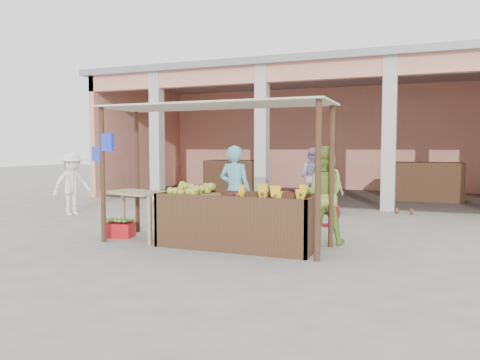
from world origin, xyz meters
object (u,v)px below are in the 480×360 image
at_px(side_table, 136,199).
at_px(vendor_blue, 235,188).
at_px(motorcycle, 295,201).
at_px(vendor_green, 322,192).
at_px(red_crate, 119,230).
at_px(fruit_stall, 237,223).

bearing_deg(side_table, vendor_blue, 46.99).
bearing_deg(vendor_blue, motorcycle, -113.27).
relative_size(vendor_blue, vendor_green, 1.02).
xyz_separation_m(side_table, vendor_blue, (1.51, 1.05, 0.17)).
xyz_separation_m(red_crate, vendor_blue, (1.94, 0.96, 0.77)).
relative_size(red_crate, vendor_green, 0.29).
height_order(red_crate, vendor_green, vendor_green).
relative_size(side_table, red_crate, 2.36).
height_order(fruit_stall, side_table, side_table).
bearing_deg(vendor_blue, red_crate, 29.82).
height_order(vendor_blue, vendor_green, vendor_blue).
bearing_deg(side_table, fruit_stall, 13.66).
distance_m(fruit_stall, red_crate, 2.39).
bearing_deg(fruit_stall, red_crate, 179.10).
xyz_separation_m(fruit_stall, side_table, (-1.95, -0.05, 0.33)).
bearing_deg(fruit_stall, vendor_green, 33.57).
distance_m(vendor_green, motorcycle, 1.97).
bearing_deg(fruit_stall, motorcycle, 82.63).
bearing_deg(red_crate, side_table, -23.32).
xyz_separation_m(vendor_green, motorcycle, (-0.92, 1.70, -0.37)).
bearing_deg(vendor_green, fruit_stall, 17.13).
height_order(fruit_stall, vendor_green, vendor_green).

